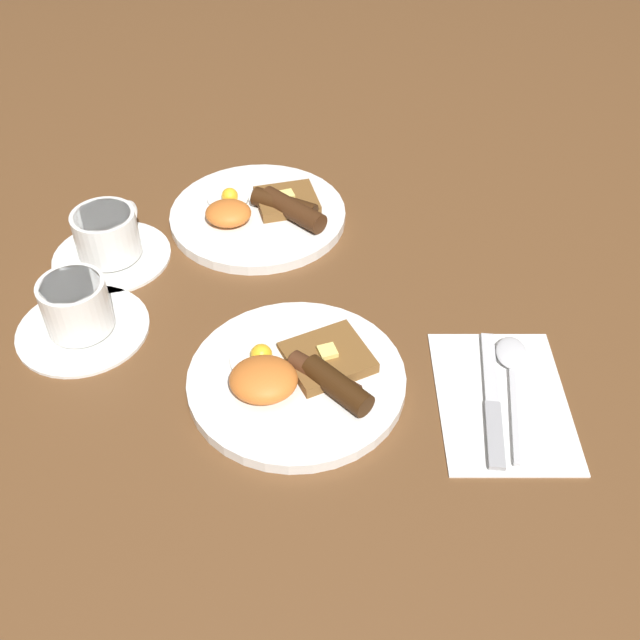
% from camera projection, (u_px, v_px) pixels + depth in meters
% --- Properties ---
extents(ground_plane, '(3.00, 3.00, 0.00)m').
position_uv_depth(ground_plane, '(297.00, 384.00, 0.86)').
color(ground_plane, brown).
extents(breakfast_plate_near, '(0.25, 0.25, 0.05)m').
position_uv_depth(breakfast_plate_near, '(297.00, 377.00, 0.85)').
color(breakfast_plate_near, white).
rests_on(breakfast_plate_near, ground_plane).
extents(breakfast_plate_far, '(0.25, 0.25, 0.04)m').
position_uv_depth(breakfast_plate_far, '(261.00, 213.00, 1.08)').
color(breakfast_plate_far, white).
rests_on(breakfast_plate_far, ground_plane).
extents(teacup_near, '(0.16, 0.16, 0.08)m').
position_uv_depth(teacup_near, '(78.00, 312.00, 0.90)').
color(teacup_near, white).
rests_on(teacup_near, ground_plane).
extents(teacup_far, '(0.16, 0.16, 0.07)m').
position_uv_depth(teacup_far, '(108.00, 240.00, 1.01)').
color(teacup_far, white).
rests_on(teacup_far, ground_plane).
extents(napkin, '(0.15, 0.21, 0.01)m').
position_uv_depth(napkin, '(502.00, 399.00, 0.84)').
color(napkin, white).
rests_on(napkin, ground_plane).
extents(knife, '(0.03, 0.20, 0.01)m').
position_uv_depth(knife, '(492.00, 404.00, 0.83)').
color(knife, silver).
rests_on(knife, napkin).
extents(spoon, '(0.04, 0.19, 0.01)m').
position_uv_depth(spoon, '(512.00, 364.00, 0.87)').
color(spoon, silver).
rests_on(spoon, napkin).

